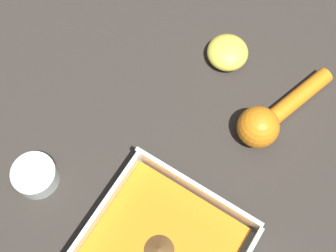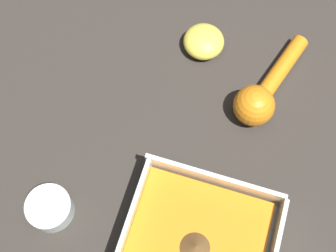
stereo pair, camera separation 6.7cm
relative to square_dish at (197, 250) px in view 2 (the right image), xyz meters
name	(u,v)px [view 2 (the right image)]	position (x,y,z in m)	size (l,w,h in m)	color
square_dish	(197,250)	(0.00, 0.00, 0.00)	(0.19, 0.19, 0.05)	silver
spice_bowl	(50,208)	(0.21, 0.00, 0.00)	(0.06, 0.06, 0.03)	silver
lemon_squeezer	(261,96)	(-0.03, -0.24, 0.01)	(0.09, 0.18, 0.06)	orange
lemon_half	(204,42)	(0.08, -0.31, 0.00)	(0.06, 0.06, 0.04)	#EFDB4C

